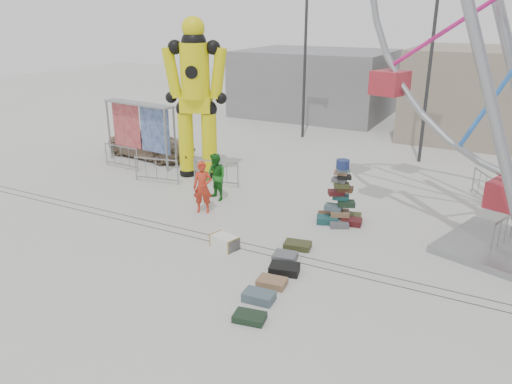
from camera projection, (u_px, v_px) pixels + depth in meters
The scene contains 25 objects.
ground at pixel (232, 257), 14.90m from camera, with size 90.00×90.00×0.00m, color #9E9E99.
track_line_near at pixel (242, 249), 15.40m from camera, with size 40.00×0.04×0.01m, color #47443F.
track_line_far at pixel (248, 244), 15.73m from camera, with size 40.00×0.04×0.01m, color #47443F.
building_left at pixel (316, 83), 35.08m from camera, with size 10.00×8.00×4.40m, color gray.
lamp_post_right at pixel (432, 68), 22.84m from camera, with size 1.41×0.25×8.00m.
lamp_post_left at pixel (307, 58), 27.56m from camera, with size 1.41×0.25×8.00m.
suitcase_tower at pixel (340, 205), 17.18m from camera, with size 1.69×1.46×2.26m.
crash_test_dummy at pixel (196, 93), 21.02m from camera, with size 2.73×1.45×6.96m.
banner_scaffold at pixel (140, 118), 23.39m from camera, with size 4.08×1.12×2.92m.
steamer_trunk at pixel (225, 242), 15.41m from camera, with size 0.85×0.49×0.40m, color silver.
row_case_0 at pixel (298, 245), 15.42m from camera, with size 0.81×0.53×0.20m, color #383C1E.
row_case_1 at pixel (285, 257), 14.68m from camera, with size 0.67×0.57×0.21m, color #585A5F.
row_case_2 at pixel (284, 269), 13.96m from camera, with size 0.83×0.57×0.24m, color black.
row_case_3 at pixel (272, 282), 13.31m from camera, with size 0.76×0.52×0.19m, color #8A6646.
row_case_4 at pixel (259, 297), 12.60m from camera, with size 0.79×0.50×0.25m, color #465C64.
row_case_5 at pixel (250, 317), 11.81m from camera, with size 0.75×0.49×0.17m, color black.
barricade_dummy_a at pixel (121, 157), 23.16m from camera, with size 2.00×0.10×1.10m, color gray, non-canonical shape.
barricade_dummy_b at pixel (156, 170), 21.22m from camera, with size 2.00×0.10×1.10m, color gray, non-canonical shape.
barricade_dummy_c at pixel (216, 173), 20.88m from camera, with size 2.00×0.10×1.10m, color gray, non-canonical shape.
barricade_wheel_front at pixel (506, 231), 15.32m from camera, with size 2.00×0.10×1.10m, color gray, non-canonical shape.
barricade_wheel_back at pixel (485, 188), 19.06m from camera, with size 2.00×0.10×1.10m, color gray, non-canonical shape.
pedestrian_red at pixel (203, 187), 17.92m from camera, with size 0.70×0.46×1.91m, color #B52D19.
pedestrian_green at pixel (216, 177), 19.14m from camera, with size 0.89×0.69×1.83m, color #1B6D1C.
pedestrian_black at pixel (184, 155), 22.16m from camera, with size 1.08×0.45×1.84m, color black.
parked_suv at pixel (153, 144), 25.01m from camera, with size 2.13×4.63×1.29m, color #957C60.
Camera 1 is at (6.85, -11.48, 6.90)m, focal length 35.00 mm.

